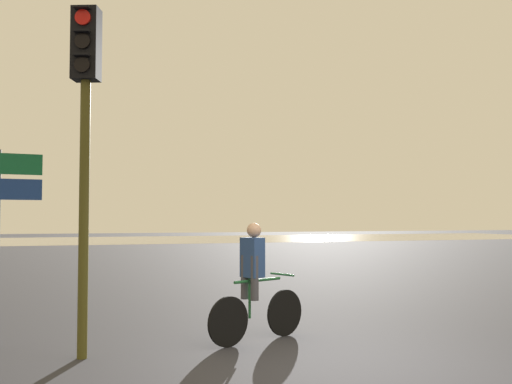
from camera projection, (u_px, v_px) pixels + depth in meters
ground_plane at (354, 373)px, 6.21m from camera, size 120.00×120.00×0.00m
water_strip at (111, 240)px, 43.72m from camera, size 80.00×16.00×0.01m
traffic_light_near_left at (85, 112)px, 6.97m from camera, size 0.38×0.40×4.28m
cyclist at (254, 281)px, 7.79m from camera, size 1.57×0.78×1.62m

